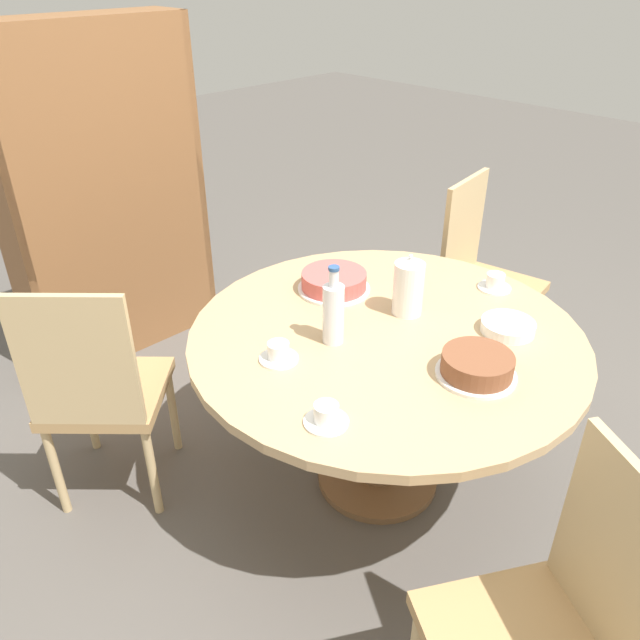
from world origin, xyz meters
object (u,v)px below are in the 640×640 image
Objects in this scene: cup_b at (326,416)px; bookshelf at (110,208)px; water_bottle at (333,312)px; cup_a at (279,353)px; chair_a at (482,274)px; cake_second at (477,366)px; coffee_pot at (408,286)px; chair_b at (99,389)px; cup_c at (495,283)px; chair_c at (552,631)px; cake_main at (334,282)px.

bookshelf is at bearing 79.53° from cup_b.
cup_a is at bearing 167.36° from water_bottle.
chair_a is 1.21m from cake_second.
bookshelf is 12.47× the size of cup_b.
cup_b is at bearing -160.55° from coffee_pot.
chair_b is 1.57m from cup_c.
coffee_pot is (0.64, 0.96, 0.32)m from chair_c.
chair_c reaches higher than cake_second.
cake_second is (-0.16, -0.41, -0.07)m from coffee_pot.
cake_main is 0.64m from cup_c.
coffee_pot is 0.93× the size of cake_second.
chair_a is 7.32× the size of cup_b.
bookshelf is 2.03m from cake_second.
coffee_pot is 0.83× the size of water_bottle.
cup_c is at bearing 159.97° from chair_c.
cup_b is (-0.12, -0.34, 0.00)m from cup_a.
cup_a is at bearing 166.32° from cup_c.
chair_b reaches higher than cake_second.
chair_b and chair_c have the same top height.
chair_a is 1.87m from bookshelf.
cup_c is (0.72, -1.74, -0.04)m from bookshelf.
bookshelf is 12.47× the size of cup_c.
chair_b is at bearing 149.82° from cup_c.
bookshelf is at bearing 120.84° from chair_a.
bookshelf reaches higher than chair_c.
cake_second is (-0.10, -0.72, 0.00)m from cake_main.
chair_b is at bearing 57.15° from bookshelf.
cup_a is at bearing 171.01° from chair_b.
chair_c is at bearing -106.69° from water_bottle.
bookshelf is 12.47× the size of cup_a.
cup_b is at bearing -137.43° from cake_main.
cup_b is at bearing 152.81° from chair_b.
coffee_pot reaches higher than cup_c.
cup_a is (-1.40, -0.09, 0.23)m from chair_a.
coffee_pot reaches higher than cup_b.
chair_a is 1.89m from chair_c.
bookshelf is 6.89× the size of coffee_pot.
chair_b is 0.59× the size of bookshelf.
bookshelf is at bearing -155.80° from chair_c.
water_bottle reaches higher than chair_b.
cake_main is at bearing 101.15° from bookshelf.
chair_a is 1.86m from chair_b.
water_bottle is 2.17× the size of cup_c.
coffee_pot reaches higher than cup_a.
cup_a is (-0.23, -1.51, -0.04)m from bookshelf.
chair_b is at bearing 156.81° from chair_a.
chair_c is 3.37× the size of water_bottle.
chair_a is at bearing 3.47° from cup_a.
coffee_pot is 0.45m from cake_second.
chair_b is 7.32× the size of cup_c.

